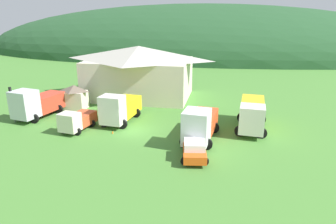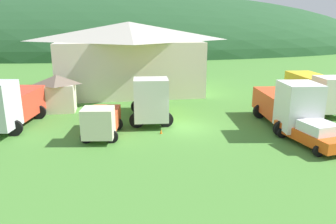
{
  "view_description": "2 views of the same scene",
  "coord_description": "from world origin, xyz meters",
  "px_view_note": "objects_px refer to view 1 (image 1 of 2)",
  "views": [
    {
      "loc": [
        9.32,
        -28.64,
        11.93
      ],
      "look_at": [
        2.9,
        4.88,
        0.82
      ],
      "focal_mm": 32.14,
      "sensor_mm": 36.0,
      "label": 1
    },
    {
      "loc": [
        -5.04,
        -21.89,
        7.51
      ],
      "look_at": [
        -1.0,
        1.75,
        0.8
      ],
      "focal_mm": 34.35,
      "sensor_mm": 36.0,
      "label": 2
    }
  ],
  "objects_px": {
    "depot_building": "(139,71)",
    "traffic_cone_near_pickup": "(113,133)",
    "tow_truck_silver": "(36,103)",
    "flatbed_truck_yellow": "(120,108)",
    "service_pickup_orange": "(194,148)",
    "heavy_rig_white": "(200,124)",
    "light_truck_cream": "(76,120)",
    "play_shed_cream": "(75,97)",
    "traffic_light_west": "(12,101)",
    "heavy_rig_striped": "(252,114)"
  },
  "relations": [
    {
      "from": "depot_building",
      "to": "traffic_cone_near_pickup",
      "type": "relative_size",
      "value": 25.63
    },
    {
      "from": "tow_truck_silver",
      "to": "flatbed_truck_yellow",
      "type": "height_order",
      "value": "tow_truck_silver"
    },
    {
      "from": "service_pickup_orange",
      "to": "flatbed_truck_yellow",
      "type": "bearing_deg",
      "value": -136.48
    },
    {
      "from": "depot_building",
      "to": "heavy_rig_white",
      "type": "xyz_separation_m",
      "value": [
        10.43,
        -15.23,
        -2.12
      ]
    },
    {
      "from": "depot_building",
      "to": "flatbed_truck_yellow",
      "type": "height_order",
      "value": "depot_building"
    },
    {
      "from": "light_truck_cream",
      "to": "depot_building",
      "type": "bearing_deg",
      "value": 177.92
    },
    {
      "from": "tow_truck_silver",
      "to": "service_pickup_orange",
      "type": "relative_size",
      "value": 1.38
    },
    {
      "from": "depot_building",
      "to": "light_truck_cream",
      "type": "relative_size",
      "value": 3.35
    },
    {
      "from": "play_shed_cream",
      "to": "service_pickup_orange",
      "type": "distance_m",
      "value": 20.29
    },
    {
      "from": "depot_building",
      "to": "tow_truck_silver",
      "type": "distance_m",
      "value": 15.24
    },
    {
      "from": "light_truck_cream",
      "to": "service_pickup_orange",
      "type": "relative_size",
      "value": 0.93
    },
    {
      "from": "flatbed_truck_yellow",
      "to": "traffic_light_west",
      "type": "xyz_separation_m",
      "value": [
        -12.04,
        -2.23,
        0.83
      ]
    },
    {
      "from": "tow_truck_silver",
      "to": "heavy_rig_white",
      "type": "distance_m",
      "value": 20.18
    },
    {
      "from": "light_truck_cream",
      "to": "heavy_rig_striped",
      "type": "height_order",
      "value": "heavy_rig_striped"
    },
    {
      "from": "play_shed_cream",
      "to": "flatbed_truck_yellow",
      "type": "height_order",
      "value": "flatbed_truck_yellow"
    },
    {
      "from": "depot_building",
      "to": "traffic_cone_near_pickup",
      "type": "bearing_deg",
      "value": -85.18
    },
    {
      "from": "heavy_rig_white",
      "to": "heavy_rig_striped",
      "type": "distance_m",
      "value": 6.72
    },
    {
      "from": "light_truck_cream",
      "to": "traffic_cone_near_pickup",
      "type": "height_order",
      "value": "light_truck_cream"
    },
    {
      "from": "play_shed_cream",
      "to": "traffic_light_west",
      "type": "xyz_separation_m",
      "value": [
        -4.45,
        -6.2,
        0.91
      ]
    },
    {
      "from": "play_shed_cream",
      "to": "heavy_rig_white",
      "type": "bearing_deg",
      "value": -24.18
    },
    {
      "from": "light_truck_cream",
      "to": "traffic_cone_near_pickup",
      "type": "distance_m",
      "value": 4.19
    },
    {
      "from": "flatbed_truck_yellow",
      "to": "traffic_cone_near_pickup",
      "type": "xyz_separation_m",
      "value": [
        0.33,
        -3.39,
        -1.74
      ]
    },
    {
      "from": "heavy_rig_white",
      "to": "service_pickup_orange",
      "type": "relative_size",
      "value": 1.48
    },
    {
      "from": "play_shed_cream",
      "to": "heavy_rig_white",
      "type": "relative_size",
      "value": 0.42
    },
    {
      "from": "depot_building",
      "to": "light_truck_cream",
      "type": "bearing_deg",
      "value": -100.56
    },
    {
      "from": "play_shed_cream",
      "to": "service_pickup_orange",
      "type": "bearing_deg",
      "value": -33.5
    },
    {
      "from": "flatbed_truck_yellow",
      "to": "heavy_rig_white",
      "type": "distance_m",
      "value": 10.19
    },
    {
      "from": "flatbed_truck_yellow",
      "to": "traffic_cone_near_pickup",
      "type": "height_order",
      "value": "flatbed_truck_yellow"
    },
    {
      "from": "play_shed_cream",
      "to": "heavy_rig_striped",
      "type": "bearing_deg",
      "value": -8.68
    },
    {
      "from": "traffic_light_west",
      "to": "service_pickup_orange",
      "type": "bearing_deg",
      "value": -13.14
    },
    {
      "from": "heavy_rig_striped",
      "to": "traffic_cone_near_pickup",
      "type": "relative_size",
      "value": 12.12
    },
    {
      "from": "tow_truck_silver",
      "to": "heavy_rig_striped",
      "type": "height_order",
      "value": "tow_truck_silver"
    },
    {
      "from": "traffic_cone_near_pickup",
      "to": "play_shed_cream",
      "type": "bearing_deg",
      "value": 137.07
    },
    {
      "from": "light_truck_cream",
      "to": "heavy_rig_striped",
      "type": "bearing_deg",
      "value": 110.43
    },
    {
      "from": "depot_building",
      "to": "flatbed_truck_yellow",
      "type": "bearing_deg",
      "value": -85.4
    },
    {
      "from": "play_shed_cream",
      "to": "traffic_light_west",
      "type": "distance_m",
      "value": 7.69
    },
    {
      "from": "light_truck_cream",
      "to": "flatbed_truck_yellow",
      "type": "bearing_deg",
      "value": 140.38
    },
    {
      "from": "heavy_rig_white",
      "to": "service_pickup_orange",
      "type": "xyz_separation_m",
      "value": [
        -0.18,
        -3.52,
        -0.96
      ]
    },
    {
      "from": "heavy_rig_striped",
      "to": "service_pickup_orange",
      "type": "distance_m",
      "value": 9.51
    },
    {
      "from": "service_pickup_orange",
      "to": "light_truck_cream",
      "type": "bearing_deg",
      "value": -115.39
    },
    {
      "from": "heavy_rig_striped",
      "to": "tow_truck_silver",
      "type": "bearing_deg",
      "value": -83.35
    },
    {
      "from": "traffic_light_west",
      "to": "depot_building",
      "type": "bearing_deg",
      "value": 51.1
    },
    {
      "from": "depot_building",
      "to": "light_truck_cream",
      "type": "distance_m",
      "value": 15.36
    },
    {
      "from": "tow_truck_silver",
      "to": "traffic_cone_near_pickup",
      "type": "relative_size",
      "value": 11.4
    },
    {
      "from": "play_shed_cream",
      "to": "service_pickup_orange",
      "type": "height_order",
      "value": "play_shed_cream"
    },
    {
      "from": "service_pickup_orange",
      "to": "traffic_light_west",
      "type": "distance_m",
      "value": 22.0
    },
    {
      "from": "flatbed_truck_yellow",
      "to": "heavy_rig_white",
      "type": "relative_size",
      "value": 0.9
    },
    {
      "from": "light_truck_cream",
      "to": "service_pickup_orange",
      "type": "height_order",
      "value": "light_truck_cream"
    },
    {
      "from": "depot_building",
      "to": "play_shed_cream",
      "type": "relative_size",
      "value": 4.95
    },
    {
      "from": "play_shed_cream",
      "to": "light_truck_cream",
      "type": "bearing_deg",
      "value": -61.94
    }
  ]
}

